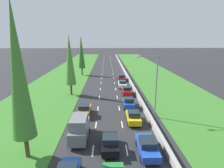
{
  "coord_description": "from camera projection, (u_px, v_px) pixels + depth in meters",
  "views": [
    {
      "loc": [
        -0.26,
        -2.47,
        11.36
      ],
      "look_at": [
        0.95,
        40.91,
        0.72
      ],
      "focal_mm": 30.55,
      "sensor_mm": 36.0,
      "label": 1
    }
  ],
  "objects": [
    {
      "name": "poplar_tree_third",
      "position": [
        81.0,
        52.0,
        57.29
      ],
      "size": [
        2.1,
        2.1,
        11.93
      ],
      "color": "#4C3823",
      "rests_on": "ground"
    },
    {
      "name": "blue_sedan_right_lane",
      "position": [
        147.0,
        146.0,
        18.97
      ],
      "size": [
        1.82,
        4.5,
        1.64
      ],
      "color": "#1E47B7",
      "rests_on": "ground"
    },
    {
      "name": "grass_verge_right",
      "position": [
        150.0,
        72.0,
        63.74
      ],
      "size": [
        14.0,
        140.0,
        0.04
      ],
      "primitive_type": "cube",
      "color": "#387528",
      "rests_on": "ground"
    },
    {
      "name": "red_hatchback_right_lane_fifth",
      "position": [
        127.0,
        91.0,
        38.65
      ],
      "size": [
        1.74,
        3.9,
        1.72
      ],
      "color": "red",
      "rests_on": "ground"
    },
    {
      "name": "orange_hatchback_left_lane",
      "position": [
        85.0,
        110.0,
        28.41
      ],
      "size": [
        1.74,
        3.9,
        1.72
      ],
      "color": "orange",
      "rests_on": "ground"
    },
    {
      "name": "grey_van_left_lane",
      "position": [
        79.0,
        128.0,
        21.51
      ],
      "size": [
        1.96,
        4.9,
        2.82
      ],
      "color": "slate",
      "rests_on": "ground"
    },
    {
      "name": "white_sedan_right_lane",
      "position": [
        122.0,
        84.0,
        44.38
      ],
      "size": [
        1.82,
        4.5,
        1.64
      ],
      "color": "white",
      "rests_on": "ground"
    },
    {
      "name": "poplar_tree_second",
      "position": [
        70.0,
        60.0,
        37.04
      ],
      "size": [
        2.1,
        2.1,
        12.02
      ],
      "color": "#4C3823",
      "rests_on": "ground"
    },
    {
      "name": "black_hatchback_centre_lane",
      "position": [
        110.0,
        143.0,
        19.5
      ],
      "size": [
        1.74,
        3.9,
        1.72
      ],
      "color": "black",
      "rests_on": "ground"
    },
    {
      "name": "ground_plane",
      "position": [
        108.0,
        72.0,
        63.36
      ],
      "size": [
        300.0,
        300.0,
        0.0
      ],
      "primitive_type": "plane",
      "color": "#28282B",
      "rests_on": "ground"
    },
    {
      "name": "maroon_sedan_right_lane",
      "position": [
        122.0,
        78.0,
        51.43
      ],
      "size": [
        1.82,
        4.5,
        1.64
      ],
      "color": "maroon",
      "rests_on": "ground"
    },
    {
      "name": "poplar_tree_nearest",
      "position": [
        18.0,
        72.0,
        16.67
      ],
      "size": [
        2.17,
        2.17,
        14.77
      ],
      "color": "#4C3823",
      "rests_on": "ground"
    },
    {
      "name": "lane_markings",
      "position": [
        108.0,
        72.0,
        63.36
      ],
      "size": [
        3.64,
        116.0,
        0.01
      ],
      "color": "white",
      "rests_on": "ground"
    },
    {
      "name": "blue_hatchback_right_lane",
      "position": [
        128.0,
        102.0,
        31.63
      ],
      "size": [
        1.74,
        3.9,
        1.72
      ],
      "color": "#1E47B7",
      "rests_on": "ground"
    },
    {
      "name": "median_barrier",
      "position": [
        125.0,
        71.0,
        63.41
      ],
      "size": [
        0.44,
        120.0,
        0.85
      ],
      "primitive_type": "cube",
      "color": "#9E9B93",
      "rests_on": "ground"
    },
    {
      "name": "street_light_mast",
      "position": [
        154.0,
        83.0,
        26.55
      ],
      "size": [
        3.2,
        0.28,
        9.0
      ],
      "color": "gray",
      "rests_on": "ground"
    },
    {
      "name": "grass_verge_left",
      "position": [
        69.0,
        73.0,
        63.01
      ],
      "size": [
        14.0,
        140.0,
        0.04
      ],
      "primitive_type": "cube",
      "color": "#387528",
      "rests_on": "ground"
    },
    {
      "name": "yellow_hatchback_right_lane",
      "position": [
        133.0,
        117.0,
        25.91
      ],
      "size": [
        1.74,
        3.9,
        1.72
      ],
      "color": "yellow",
      "rests_on": "ground"
    }
  ]
}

